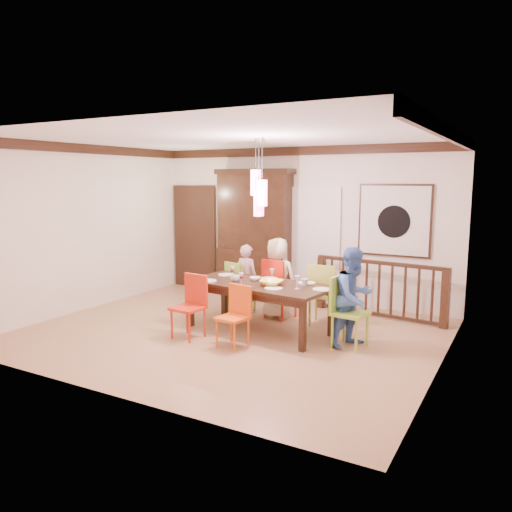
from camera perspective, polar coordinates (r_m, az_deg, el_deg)
The scene contains 37 objects.
floor at distance 7.65m, azimuth -2.92°, elevation -8.75°, with size 6.00×6.00×0.00m, color #AD7E53.
ceiling at distance 7.32m, azimuth -3.10°, elevation 13.45°, with size 6.00×6.00×0.00m, color white.
wall_back at distance 9.54m, azimuth 4.98°, elevation 3.62°, with size 6.00×6.00×0.00m, color beige.
wall_left at distance 9.28m, azimuth -18.95°, elevation 3.03°, with size 5.00×5.00×0.00m, color beige.
wall_right at distance 6.30m, azimuth 20.82°, elevation 0.43°, with size 5.00×5.00×0.00m, color beige.
crown_molding at distance 7.31m, azimuth -3.09°, elevation 12.83°, with size 6.00×5.00×0.16m, color black, non-canonical shape.
panel_door at distance 10.74m, azimuth -6.94°, elevation 2.02°, with size 1.04×0.07×2.24m, color black.
white_doorway at distance 9.42m, azimuth 6.80°, elevation 1.08°, with size 0.97×0.05×2.22m, color silver.
painting at distance 8.92m, azimuth 15.53°, elevation 3.94°, with size 1.25×0.06×1.25m.
pendant_cluster at distance 7.39m, azimuth 0.32°, elevation 7.26°, with size 0.27×0.21×1.14m.
dining_table at distance 7.57m, azimuth 0.31°, elevation -3.68°, with size 2.30×1.25×0.75m.
chair_far_left at distance 8.64m, azimuth -1.70°, elevation -3.15°, with size 0.50×0.50×0.90m.
chair_far_mid at distance 8.32m, azimuth 2.80°, elevation -3.22°, with size 0.54×0.54×1.01m.
chair_far_right at distance 7.98m, azimuth 7.82°, elevation -3.83°, with size 0.50×0.50×1.00m.
chair_near_left at distance 7.33m, azimuth -7.80°, elevation -5.31°, with size 0.45×0.45×0.92m.
chair_near_mid at distance 6.90m, azimuth -2.70°, elevation -6.49°, with size 0.43×0.43×0.85m.
chair_end_right at distance 6.99m, azimuth 10.75°, elevation -5.79°, with size 0.49×0.49×0.98m.
china_hutch at distance 9.77m, azimuth -0.17°, elevation 2.60°, with size 1.58×0.46×2.50m.
balustrade at distance 8.61m, azimuth 13.86°, elevation -3.57°, with size 2.30×0.36×0.96m.
person_far_left at distance 8.65m, azimuth -1.07°, elevation -2.59°, with size 0.44×0.29×1.19m, color beige.
person_far_mid at distance 8.30m, azimuth 2.45°, elevation -2.54°, with size 0.66×0.43×1.35m, color beige.
person_end_right at distance 7.02m, azimuth 11.12°, elevation -4.64°, with size 0.67×0.53×1.39m, color #3F67B3.
serving_bowl at distance 7.36m, azimuth 1.77°, elevation -3.08°, with size 0.34×0.34×0.08m, color #EDE743.
small_bowl at distance 7.71m, azimuth -0.11°, elevation -2.63°, with size 0.17×0.17×0.05m, color white.
cup_left at distance 7.65m, azimuth -2.36°, elevation -2.54°, with size 0.13×0.13×0.10m, color silver.
cup_right at distance 7.38m, azimuth 5.61°, elevation -2.99°, with size 0.11×0.11×0.10m, color silver.
plate_far_left at distance 8.16m, azimuth -3.44°, elevation -2.15°, with size 0.26×0.26×0.01m, color white.
plate_far_mid at distance 7.84m, azimuth 1.51°, elevation -2.59°, with size 0.26×0.26×0.01m, color white.
plate_far_right at distance 7.55m, azimuth 5.80°, elevation -3.07°, with size 0.26×0.26×0.01m, color white.
plate_near_left at distance 7.70m, azimuth -5.50°, elevation -2.83°, with size 0.26×0.26×0.01m, color white.
plate_near_mid at distance 7.14m, azimuth 2.01°, elevation -3.73°, with size 0.26×0.26×0.01m, color white.
plate_end_right at distance 7.14m, azimuth 7.53°, elevation -3.80°, with size 0.26×0.26×0.01m, color white.
wine_glass_a at distance 7.90m, azimuth -2.73°, elevation -1.87°, with size 0.08×0.08×0.19m, color #590C19, non-canonical shape.
wine_glass_b at distance 7.68m, azimuth 1.85°, elevation -2.16°, with size 0.08×0.08×0.19m, color silver, non-canonical shape.
wine_glass_c at distance 7.34m, azimuth -1.69°, elevation -2.67°, with size 0.08×0.08×0.19m, color #590C19, non-canonical shape.
wine_glass_d at distance 7.14m, azimuth 4.71°, elevation -3.02°, with size 0.08×0.08×0.19m, color silver, non-canonical shape.
napkin at distance 7.23m, azimuth -1.24°, elevation -3.56°, with size 0.18×0.14×0.01m, color #D83359.
Camera 1 is at (3.86, -6.19, 2.30)m, focal length 35.00 mm.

